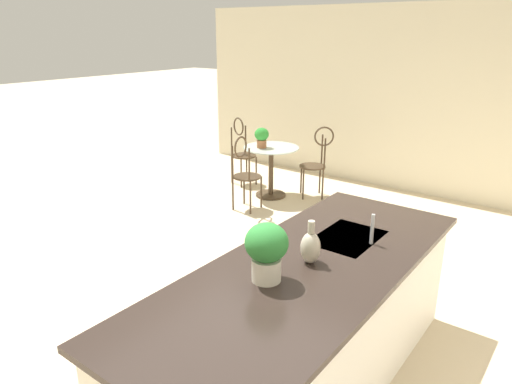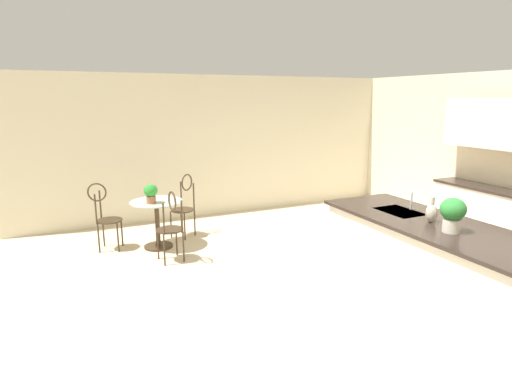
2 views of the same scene
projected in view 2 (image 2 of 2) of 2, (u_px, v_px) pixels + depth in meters
The scene contains 12 objects.
ground_plane at pixel (352, 303), 4.79m from camera, with size 40.00×40.00×0.00m, color beige.
wall_left_window at pixel (221, 146), 8.27m from camera, with size 0.12×7.80×2.70m, color beige.
kitchen_island at pixel (431, 262), 4.77m from camera, with size 2.80×1.06×0.92m.
back_counter_run at pixel (511, 219), 6.34m from camera, with size 2.44×0.64×1.52m.
bistro_table at pixel (157, 220), 6.48m from camera, with size 0.80×0.80×0.74m.
chair_near_window at pixel (184, 203), 7.01m from camera, with size 0.53×0.53×1.04m.
chair_by_island at pixel (105, 213), 6.36m from camera, with size 0.48×0.52×1.04m.
chair_toward_desk at pixel (171, 223), 5.87m from camera, with size 0.50×0.42×1.04m.
sink_faucet at pixel (411, 201), 5.20m from camera, with size 0.02×0.02×0.22m, color #B2B5BA.
potted_plant_on_table at pixel (151, 193), 6.25m from camera, with size 0.20×0.20×0.29m.
potted_plant_counter_near at pixel (453, 213), 4.31m from camera, with size 0.26×0.26×0.36m.
vase_on_counter at pixel (432, 213), 4.68m from camera, with size 0.13×0.13×0.29m.
Camera 2 is at (3.54, -2.82, 2.28)m, focal length 29.59 mm.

